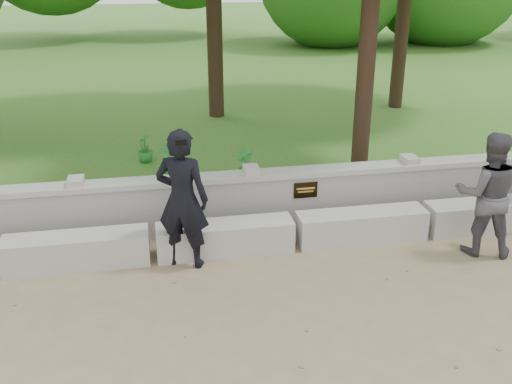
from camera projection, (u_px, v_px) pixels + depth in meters
The scene contains 9 objects.
ground at pixel (336, 322), 6.48m from camera, with size 80.00×80.00×0.00m, color #8C7756.
lawn at pixel (205, 77), 19.15m from camera, with size 40.00×22.00×0.25m, color #3A6823.
concrete_bench at pixel (295, 232), 8.12m from camera, with size 11.90×0.45×0.45m.
parapet_wall at pixel (284, 198), 8.67m from camera, with size 12.50×0.35×0.90m.
man_main at pixel (182, 199), 7.37m from camera, with size 0.81×0.76×1.90m.
visitor_left at pixel (487, 194), 7.73m from camera, with size 1.03×0.92×1.75m.
shrub_a at pixel (168, 161), 9.87m from camera, with size 0.34×0.23×0.64m, color #297B2F.
shrub_b at pixel (245, 166), 9.73m from camera, with size 0.34×0.27×0.61m, color #297B2F.
shrub_d at pixel (145, 148), 10.73m from camera, with size 0.30×0.27×0.54m, color #297B2F.
Camera 1 is at (-1.92, -5.16, 3.84)m, focal length 40.00 mm.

